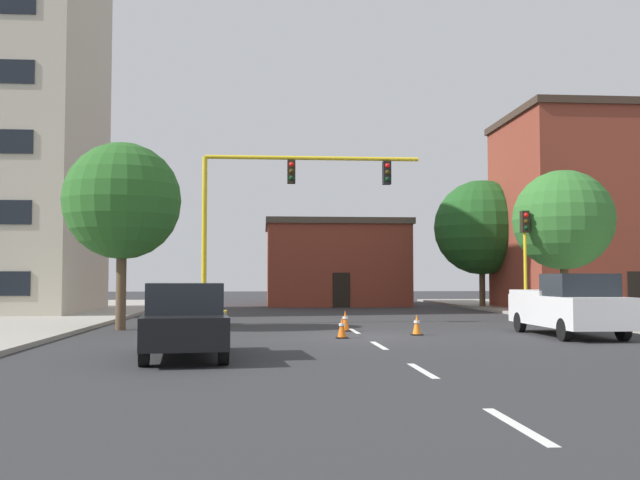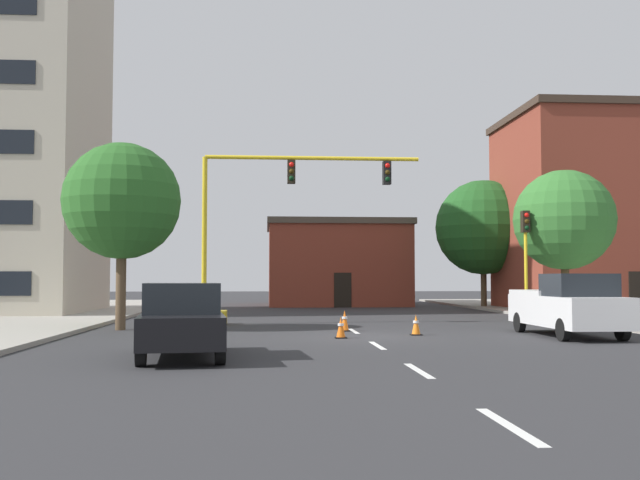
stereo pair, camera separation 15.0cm
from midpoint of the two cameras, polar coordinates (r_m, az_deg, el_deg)
ground_plane at (r=23.39m, az=3.55°, el=-7.52°), size 160.00×160.00×0.00m
sidewalk_left at (r=32.50m, az=-20.77°, el=-5.93°), size 6.00×56.00×0.14m
sidewalk_right at (r=34.79m, az=22.36°, el=-5.69°), size 6.00×56.00×0.14m
lane_stripe_seg_0 at (r=9.80m, az=14.90°, el=-13.75°), size 0.16×2.40×0.01m
lane_stripe_seg_1 at (r=15.05m, az=7.95°, el=-10.01°), size 0.16×2.40×0.01m
lane_stripe_seg_2 at (r=20.43m, az=4.68°, el=-8.16°), size 0.16×2.40×0.01m
lane_stripe_seg_3 at (r=25.87m, az=2.80°, el=-7.07°), size 0.16×2.40×0.01m
building_brick_center at (r=51.12m, az=1.32°, el=-1.82°), size 9.56×9.53×5.74m
building_row_right at (r=45.30m, az=20.91°, el=2.05°), size 10.39×9.09×11.31m
traffic_signal_gantry at (r=29.70m, az=-6.41°, el=-2.14°), size 9.63×1.20×6.83m
traffic_light_pole_right at (r=33.33m, az=15.80°, el=0.02°), size 0.32×0.47×4.80m
tree_right_far at (r=46.32m, az=12.64°, el=0.96°), size 5.83×5.83×7.90m
tree_right_mid at (r=35.28m, az=18.54°, el=1.48°), size 4.56×4.56×6.79m
tree_left_near at (r=27.40m, az=-14.96°, el=2.91°), size 4.21×4.21×6.74m
pickup_truck_white at (r=24.78m, az=18.85°, el=-4.85°), size 2.04×5.41×1.99m
sedan_black_near_left at (r=17.48m, az=-10.43°, el=-6.09°), size 2.31×4.67×1.74m
traffic_cone_roadside_a at (r=22.78m, az=1.82°, el=-6.83°), size 0.36×0.36×0.66m
traffic_cone_roadside_b at (r=24.19m, az=7.64°, el=-6.56°), size 0.36×0.36×0.67m
traffic_cone_roadside_c at (r=25.77m, az=2.10°, el=-6.29°), size 0.36×0.36×0.74m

